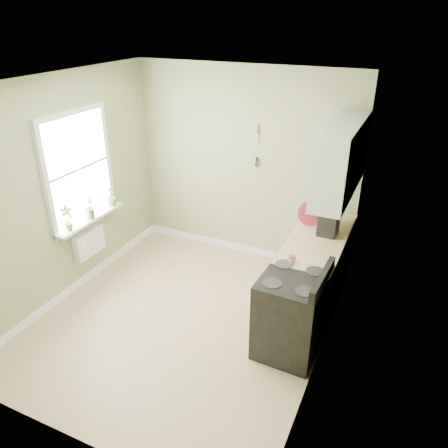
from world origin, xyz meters
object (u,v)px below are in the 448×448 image
at_px(stove, 291,313).
at_px(coffee_maker, 329,221).
at_px(stand_mixer, 331,214).
at_px(kettle, 314,203).

bearing_deg(stove, coffee_maker, 84.93).
height_order(stand_mixer, kettle, stand_mixer).
bearing_deg(coffee_maker, kettle, 117.10).
bearing_deg(stove, kettle, 97.63).
bearing_deg(coffee_maker, stove, -95.07).
distance_m(stove, stand_mixer, 1.43).
bearing_deg(kettle, stand_mixer, -51.86).
bearing_deg(kettle, stove, -82.37).
relative_size(stand_mixer, kettle, 1.85).
distance_m(stove, kettle, 1.77).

